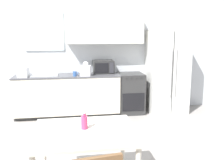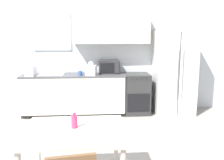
# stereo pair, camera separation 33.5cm
# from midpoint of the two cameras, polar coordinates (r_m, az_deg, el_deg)

# --- Properties ---
(ground_plane) EXTENTS (12.00, 12.00, 0.00)m
(ground_plane) POSITION_cam_midpoint_polar(r_m,az_deg,el_deg) (3.78, -2.58, -17.67)
(ground_plane) COLOR gray
(wall_back) EXTENTS (12.00, 0.38, 2.70)m
(wall_back) POSITION_cam_midpoint_polar(r_m,az_deg,el_deg) (5.73, -2.73, 7.03)
(wall_back) COLOR silver
(wall_back) RESTS_ON ground_plane
(kitchen_counter) EXTENTS (2.25, 0.63, 0.91)m
(kitchen_counter) POSITION_cam_midpoint_polar(r_m,az_deg,el_deg) (5.58, -7.00, -3.27)
(kitchen_counter) COLOR #333333
(kitchen_counter) RESTS_ON ground_plane
(oven_range) EXTENTS (0.56, 0.61, 0.90)m
(oven_range) POSITION_cam_midpoint_polar(r_m,az_deg,el_deg) (5.69, 7.27, -3.09)
(oven_range) COLOR #2D2D2D
(oven_range) RESTS_ON ground_plane
(refrigerator) EXTENTS (0.86, 0.73, 1.86)m
(refrigerator) POSITION_cam_midpoint_polar(r_m,az_deg,el_deg) (5.77, 15.61, 1.67)
(refrigerator) COLOR silver
(refrigerator) RESTS_ON ground_plane
(kitchen_sink) EXTENTS (0.56, 0.42, 0.21)m
(kitchen_sink) POSITION_cam_midpoint_polar(r_m,az_deg,el_deg) (5.54, -12.00, 1.37)
(kitchen_sink) COLOR #B7BABC
(kitchen_sink) RESTS_ON kitchen_counter
(microwave) EXTENTS (0.45, 0.36, 0.29)m
(microwave) POSITION_cam_midpoint_polar(r_m,az_deg,el_deg) (5.58, 1.09, 3.03)
(microwave) COLOR #282828
(microwave) RESTS_ON kitchen_counter
(coffee_mug) EXTENTS (0.11, 0.08, 0.10)m
(coffee_mug) POSITION_cam_midpoint_polar(r_m,az_deg,el_deg) (5.29, -5.43, 1.53)
(coffee_mug) COLOR #335999
(coffee_mug) RESTS_ON kitchen_counter
(grocery_bag_0) EXTENTS (0.24, 0.21, 0.28)m
(grocery_bag_0) POSITION_cam_midpoint_polar(r_m,az_deg,el_deg) (5.45, -16.54, 2.16)
(grocery_bag_0) COLOR white
(grocery_bag_0) RESTS_ON kitchen_counter
(grocery_bag_1) EXTENTS (0.25, 0.23, 0.30)m
(grocery_bag_1) POSITION_cam_midpoint_polar(r_m,az_deg,el_deg) (5.32, -3.02, 2.46)
(grocery_bag_1) COLOR white
(grocery_bag_1) RESTS_ON kitchen_counter
(dining_table) EXTENTS (1.11, 0.90, 0.76)m
(dining_table) POSITION_cam_midpoint_polar(r_m,az_deg,el_deg) (2.81, -5.11, -13.27)
(dining_table) COLOR beige
(dining_table) RESTS_ON ground_plane
(drink_bottle) EXTENTS (0.07, 0.07, 0.20)m
(drink_bottle) POSITION_cam_midpoint_polar(r_m,az_deg,el_deg) (2.80, -5.19, -9.34)
(drink_bottle) COLOR #DB386B
(drink_bottle) RESTS_ON dining_table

